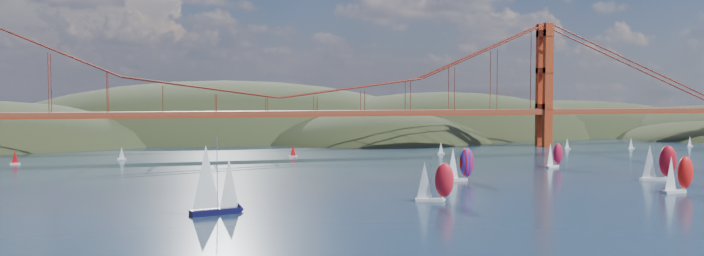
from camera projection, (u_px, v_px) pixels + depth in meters
name	position (u px, v px, depth m)	size (l,w,h in m)	color
ground	(480.00, 251.00, 102.98)	(1200.00, 1200.00, 0.00)	black
headlands	(330.00, 158.00, 383.34)	(725.00, 225.00, 96.00)	black
bridge	(275.00, 72.00, 273.99)	(552.00, 12.00, 55.00)	brown
sloop_navy	(213.00, 181.00, 133.79)	(10.23, 6.69, 15.22)	black
racer_0	(434.00, 181.00, 150.16)	(8.65, 4.96, 9.69)	white
racer_1	(678.00, 173.00, 163.12)	(8.76, 3.84, 9.94)	silver
racer_2	(658.00, 162.00, 185.90)	(9.79, 5.80, 10.97)	white
racer_3	(554.00, 154.00, 219.84)	(7.90, 5.34, 8.84)	silver
racer_rwb	(460.00, 163.00, 185.26)	(9.12, 4.86, 10.23)	silver
distant_boat_2	(15.00, 157.00, 228.86)	(3.00, 2.00, 4.70)	silver
distant_boat_3	(122.00, 153.00, 244.45)	(3.00, 2.00, 4.70)	silver
distant_boat_4	(567.00, 144.00, 291.34)	(3.00, 2.00, 4.70)	silver
distant_boat_5	(631.00, 143.00, 293.85)	(3.00, 2.00, 4.70)	silver
distant_boat_6	(690.00, 141.00, 306.71)	(3.00, 2.00, 4.70)	silver
distant_boat_8	(441.00, 148.00, 268.62)	(3.00, 2.00, 4.70)	silver
distant_boat_9	(293.00, 151.00, 255.78)	(3.00, 2.00, 4.70)	silver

